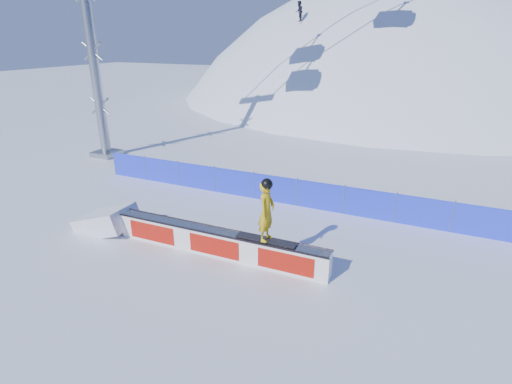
% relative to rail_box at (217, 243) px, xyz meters
% --- Properties ---
extents(ground, '(160.00, 160.00, 0.00)m').
position_rel_rail_box_xyz_m(ground, '(2.03, 0.50, -0.45)').
color(ground, white).
rests_on(ground, ground).
extents(snow_hill, '(64.00, 64.00, 64.00)m').
position_rel_rail_box_xyz_m(snow_hill, '(2.03, 42.50, -18.45)').
color(snow_hill, white).
rests_on(snow_hill, ground).
extents(safety_fence, '(22.05, 0.05, 1.30)m').
position_rel_rail_box_xyz_m(safety_fence, '(2.03, 5.00, 0.16)').
color(safety_fence, '#1F33F1').
rests_on(safety_fence, ground).
extents(rail_box, '(7.56, 0.63, 0.91)m').
position_rel_rail_box_xyz_m(rail_box, '(0.00, 0.00, 0.00)').
color(rail_box, white).
rests_on(rail_box, ground).
extents(snow_ramp, '(2.26, 1.43, 1.40)m').
position_rel_rail_box_xyz_m(snow_ramp, '(-4.72, -0.06, -0.45)').
color(snow_ramp, white).
rests_on(snow_ramp, ground).
extents(snowboarder, '(1.94, 0.70, 2.03)m').
position_rel_rail_box_xyz_m(snowboarder, '(1.73, 0.02, 1.46)').
color(snowboarder, black).
rests_on(snowboarder, rail_box).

